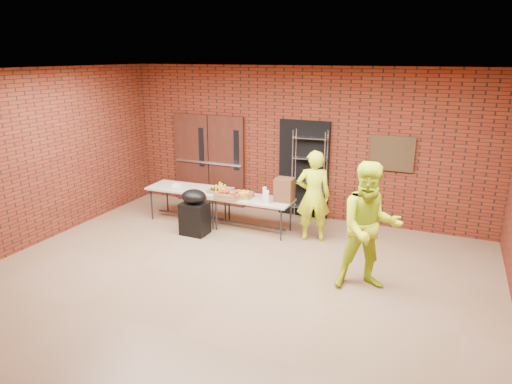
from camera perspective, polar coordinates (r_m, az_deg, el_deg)
room at (r=6.63m, az=-3.81°, el=0.93°), size 8.08×7.08×3.28m
double_doors at (r=10.71m, az=-5.86°, el=4.01°), size 1.78×0.12×2.10m
dark_doorway at (r=9.84m, az=5.98°, el=2.84°), size 1.10×0.06×2.10m
bronze_plaque at (r=9.36m, az=16.65°, el=4.64°), size 0.85×0.04×0.70m
wire_rack at (r=9.68m, az=6.66°, el=2.05°), size 0.72×0.30×1.92m
table_left at (r=9.71m, az=-8.30°, el=0.19°), size 1.78×0.79×0.72m
table_right at (r=9.06m, az=-0.56°, el=-1.12°), size 1.66×0.71×0.68m
basket_bananas at (r=9.30m, az=-4.59°, el=0.04°), size 0.43×0.33×0.13m
basket_oranges at (r=9.10m, az=-1.74°, el=-0.32°), size 0.40×0.31×0.13m
basket_apples at (r=9.06m, az=-3.44°, el=-0.35°), size 0.48×0.37×0.15m
muffin_tray at (r=9.35m, az=-4.76°, el=0.31°), size 0.37×0.37×0.09m
napkin_box at (r=9.82m, az=-9.85°, el=0.84°), size 0.18×0.12×0.06m
coffee_dispenser at (r=8.83m, az=3.58°, el=0.29°), size 0.35×0.31×0.46m
cup_stack_front at (r=8.79m, az=1.33°, el=-0.54°), size 0.08×0.08×0.23m
cup_stack_mid at (r=8.70m, az=1.37°, el=-0.62°), size 0.08×0.08×0.25m
cup_stack_back at (r=8.96m, az=1.09°, el=-0.14°), size 0.08×0.08×0.24m
covered_grill at (r=9.00m, az=-7.70°, el=-2.49°), size 0.51×0.43×0.91m
volunteer_woman at (r=8.58m, az=7.19°, el=-0.52°), size 0.74×0.61×1.75m
volunteer_man at (r=6.93m, az=13.99°, el=-4.26°), size 1.16×1.05×1.96m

